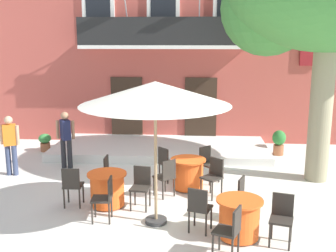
# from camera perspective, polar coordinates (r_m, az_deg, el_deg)

# --- Properties ---
(ground_plane) EXTENTS (120.00, 120.00, 0.00)m
(ground_plane) POSITION_cam_1_polar(r_m,az_deg,el_deg) (9.92, -1.52, -9.40)
(ground_plane) COLOR silver
(building_facade) EXTENTS (13.00, 5.09, 7.50)m
(building_facade) POSITION_cam_1_polar(r_m,az_deg,el_deg) (16.21, -0.06, 12.55)
(building_facade) COLOR #B24C42
(building_facade) RESTS_ON ground
(entrance_step_platform) EXTENTS (6.83, 2.75, 0.25)m
(entrance_step_platform) POSITION_cam_1_polar(r_m,az_deg,el_deg) (13.33, -1.07, -3.13)
(entrance_step_platform) COLOR silver
(entrance_step_platform) RESTS_ON ground
(cafe_table_near_tree) EXTENTS (0.86, 0.86, 0.76)m
(cafe_table_near_tree) POSITION_cam_1_polar(r_m,az_deg,el_deg) (9.21, -8.43, -8.66)
(cafe_table_near_tree) COLOR #EA561E
(cafe_table_near_tree) RESTS_ON ground
(cafe_chair_near_tree_0) EXTENTS (0.42, 0.42, 0.91)m
(cafe_chair_near_tree_0) POSITION_cam_1_polar(r_m,az_deg,el_deg) (8.46, -8.70, -9.61)
(cafe_chair_near_tree_0) COLOR #2D2823
(cafe_chair_near_tree_0) RESTS_ON ground
(cafe_chair_near_tree_1) EXTENTS (0.45, 0.45, 0.91)m
(cafe_chair_near_tree_1) POSITION_cam_1_polar(r_m,az_deg,el_deg) (9.01, -3.76, -8.10)
(cafe_chair_near_tree_1) COLOR #2D2823
(cafe_chair_near_tree_1) RESTS_ON ground
(cafe_chair_near_tree_2) EXTENTS (0.40, 0.40, 0.91)m
(cafe_chair_near_tree_2) POSITION_cam_1_polar(r_m,az_deg,el_deg) (9.87, -7.96, -6.36)
(cafe_chair_near_tree_2) COLOR #2D2823
(cafe_chair_near_tree_2) RESTS_ON ground
(cafe_chair_near_tree_3) EXTENTS (0.42, 0.42, 0.91)m
(cafe_chair_near_tree_3) POSITION_cam_1_polar(r_m,az_deg,el_deg) (9.26, -13.15, -7.86)
(cafe_chair_near_tree_3) COLOR #2D2823
(cafe_chair_near_tree_3) RESTS_ON ground
(cafe_table_middle) EXTENTS (0.86, 0.86, 0.76)m
(cafe_table_middle) POSITION_cam_1_polar(r_m,az_deg,el_deg) (10.12, 2.80, -6.60)
(cafe_table_middle) COLOR #EA561E
(cafe_table_middle) RESTS_ON ground
(cafe_chair_middle_0) EXTENTS (0.57, 0.57, 0.91)m
(cafe_chair_middle_0) POSITION_cam_1_polar(r_m,az_deg,el_deg) (9.57, -0.27, -6.85)
(cafe_chair_middle_0) COLOR #2D2823
(cafe_chair_middle_0) RESTS_ON ground
(cafe_chair_middle_1) EXTENTS (0.57, 0.57, 0.91)m
(cafe_chair_middle_1) POSITION_cam_1_polar(r_m,az_deg,el_deg) (9.66, 6.37, -6.73)
(cafe_chair_middle_1) COLOR #2D2823
(cafe_chair_middle_1) RESTS_ON ground
(cafe_chair_middle_2) EXTENTS (0.57, 0.57, 0.91)m
(cafe_chair_middle_2) POSITION_cam_1_polar(r_m,az_deg,el_deg) (10.63, 5.54, -4.94)
(cafe_chair_middle_2) COLOR #2D2823
(cafe_chair_middle_2) RESTS_ON ground
(cafe_chair_middle_3) EXTENTS (0.57, 0.57, 0.91)m
(cafe_chair_middle_3) POSITION_cam_1_polar(r_m,az_deg,el_deg) (10.58, -0.23, -4.97)
(cafe_chair_middle_3) COLOR #2D2823
(cafe_chair_middle_3) RESTS_ON ground
(cafe_table_front) EXTENTS (0.86, 0.86, 0.76)m
(cafe_table_front) POSITION_cam_1_polar(r_m,az_deg,el_deg) (7.86, 9.84, -12.50)
(cafe_table_front) COLOR #EA561E
(cafe_table_front) RESTS_ON ground
(cafe_chair_front_0) EXTENTS (0.52, 0.52, 0.91)m
(cafe_chair_front_0) POSITION_cam_1_polar(r_m,az_deg,el_deg) (7.13, 8.68, -13.92)
(cafe_chair_front_0) COLOR #2D2823
(cafe_chair_front_0) RESTS_ON ground
(cafe_chair_front_1) EXTENTS (0.50, 0.50, 0.91)m
(cafe_chair_front_1) POSITION_cam_1_polar(r_m,az_deg,el_deg) (7.80, 15.53, -11.89)
(cafe_chair_front_1) COLOR #2D2823
(cafe_chair_front_1) RESTS_ON ground
(cafe_chair_front_2) EXTENTS (0.52, 0.52, 0.91)m
(cafe_chair_front_2) POSITION_cam_1_polar(r_m,az_deg,el_deg) (8.49, 10.77, -9.60)
(cafe_chair_front_2) COLOR #2D2823
(cafe_chair_front_2) RESTS_ON ground
(cafe_chair_front_3) EXTENTS (0.51, 0.51, 0.91)m
(cafe_chair_front_3) POSITION_cam_1_polar(r_m,az_deg,el_deg) (7.91, 4.36, -11.09)
(cafe_chair_front_3) COLOR #2D2823
(cafe_chair_front_3) RESTS_ON ground
(cafe_umbrella) EXTENTS (2.90, 2.90, 2.85)m
(cafe_umbrella) POSITION_cam_1_polar(r_m,az_deg,el_deg) (7.75, -1.79, 4.47)
(cafe_umbrella) COLOR #997A56
(cafe_umbrella) RESTS_ON ground
(ground_planter_left) EXTENTS (0.40, 0.40, 0.58)m
(ground_planter_left) POSITION_cam_1_polar(r_m,az_deg,el_deg) (13.98, -16.72, -2.08)
(ground_planter_left) COLOR #995638
(ground_planter_left) RESTS_ON ground
(ground_planter_right) EXTENTS (0.42, 0.42, 0.79)m
(ground_planter_right) POSITION_cam_1_polar(r_m,az_deg,el_deg) (13.42, 15.15, -2.05)
(ground_planter_right) COLOR #995638
(ground_planter_right) RESTS_ON ground
(pedestrian_near_entrance) EXTENTS (0.53, 0.35, 1.63)m
(pedestrian_near_entrance) POSITION_cam_1_polar(r_m,az_deg,el_deg) (11.74, -21.08, -2.10)
(pedestrian_near_entrance) COLOR #384260
(pedestrian_near_entrance) RESTS_ON ground
(pedestrian_mid_plaza) EXTENTS (0.53, 0.40, 1.63)m
(pedestrian_mid_plaza) POSITION_cam_1_polar(r_m,az_deg,el_deg) (11.91, -14.03, -1.43)
(pedestrian_mid_plaza) COLOR #232328
(pedestrian_mid_plaza) RESTS_ON ground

